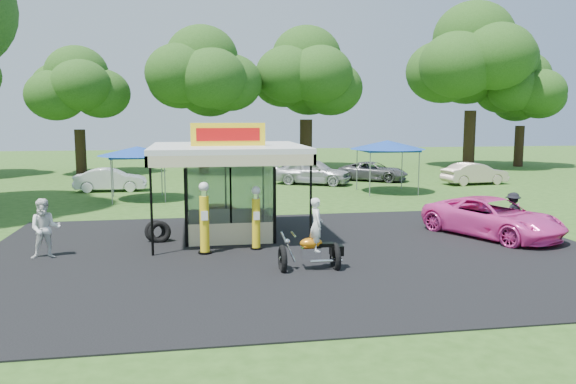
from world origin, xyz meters
The scene contains 22 objects.
ground centered at (0.00, 0.00, 0.00)m, with size 120.00×120.00×0.00m, color #2B4F18.
asphalt_apron centered at (0.00, 2.00, 0.02)m, with size 20.00×14.00×0.04m, color black.
gas_station_kiosk centered at (-2.00, 4.99, 1.78)m, with size 5.40×5.40×4.18m.
gas_pump_left centered at (-2.91, 2.45, 1.13)m, with size 0.44×0.44×2.36m.
gas_pump_right centered at (-1.22, 2.79, 1.03)m, with size 0.40×0.40×2.14m.
motorcycle centered at (0.14, 0.06, 0.86)m, with size 1.85×0.87×2.20m.
spare_tires centered at (-4.51, 4.45, 0.39)m, with size 0.96×0.61×0.81m.
kiosk_car centered at (-2.00, 7.20, 0.48)m, with size 1.13×2.82×0.96m, color yellow.
pink_sedan centered at (7.57, 3.37, 0.72)m, with size 2.40×5.20×1.45m, color #FC44B1.
spectator_west centered at (-7.81, 2.78, 0.95)m, with size 0.92×0.72×1.90m, color white.
spectator_east_a centered at (8.83, 4.13, 0.76)m, with size 0.99×0.57×1.52m, color black.
bg_car_a centered at (-8.07, 18.81, 0.68)m, with size 1.43×4.10×1.35m, color white.
bg_car_c centered at (4.38, 20.05, 0.84)m, with size 1.99×4.94×1.68m, color #A9AAAD.
bg_car_d centered at (8.91, 21.35, 0.65)m, with size 2.15×4.66×1.29m, color #525154.
bg_car_e centered at (14.78, 18.34, 0.70)m, with size 1.49×4.26×1.41m, color beige.
tent_west centered at (-6.14, 15.06, 2.56)m, with size 4.05×4.05×2.83m.
tent_east centered at (7.80, 15.55, 2.74)m, with size 4.33×4.33×3.03m.
oak_far_b centered at (-11.67, 29.34, 5.99)m, with size 7.87×7.87×9.39m.
oak_far_c centered at (-2.42, 28.21, 6.93)m, with size 9.26×9.26×10.91m.
oak_far_d centered at (6.05, 30.54, 7.29)m, with size 9.60×9.60×11.43m.
oak_far_e centered at (19.93, 29.19, 8.62)m, with size 11.34×11.34×13.50m.
oak_far_f centered at (24.95, 29.79, 6.21)m, with size 8.02×8.02×9.67m.
Camera 1 is at (-3.21, -15.34, 4.43)m, focal length 35.00 mm.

